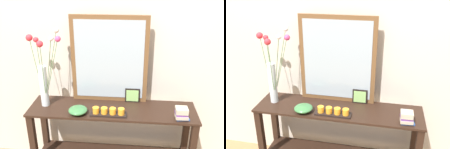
{
  "view_description": "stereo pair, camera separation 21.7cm",
  "coord_description": "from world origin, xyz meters",
  "views": [
    {
      "loc": [
        0.19,
        -1.99,
        1.95
      ],
      "look_at": [
        0.0,
        0.0,
        1.11
      ],
      "focal_mm": 40.5,
      "sensor_mm": 36.0,
      "label": 1
    },
    {
      "loc": [
        0.4,
        -1.96,
        1.95
      ],
      "look_at": [
        0.0,
        0.0,
        1.11
      ],
      "focal_mm": 40.5,
      "sensor_mm": 36.0,
      "label": 2
    }
  ],
  "objects": [
    {
      "name": "wall_back",
      "position": [
        0.0,
        0.31,
        1.35
      ],
      "size": [
        6.4,
        0.08,
        2.7
      ],
      "primitive_type": "cube",
      "color": "beige",
      "rests_on": "ground"
    },
    {
      "name": "candle_tray",
      "position": [
        -0.02,
        -0.11,
        0.8
      ],
      "size": [
        0.32,
        0.09,
        0.07
      ],
      "color": "black",
      "rests_on": "console_table"
    },
    {
      "name": "picture_frame_small",
      "position": [
        0.18,
        0.14,
        0.84
      ],
      "size": [
        0.14,
        0.01,
        0.14
      ],
      "color": "black",
      "rests_on": "console_table"
    },
    {
      "name": "book_stack",
      "position": [
        0.6,
        -0.12,
        0.82
      ],
      "size": [
        0.12,
        0.1,
        0.11
      ],
      "color": "#2D519E",
      "rests_on": "console_table"
    },
    {
      "name": "console_table",
      "position": [
        0.0,
        0.0,
        0.48
      ],
      "size": [
        1.52,
        0.39,
        0.77
      ],
      "color": "black",
      "rests_on": "ground"
    },
    {
      "name": "tall_vase_left",
      "position": [
        -0.61,
        0.01,
        1.09
      ],
      "size": [
        0.29,
        0.27,
        0.71
      ],
      "color": "silver",
      "rests_on": "console_table"
    },
    {
      "name": "mirror_leaning",
      "position": [
        -0.04,
        0.16,
        1.18
      ],
      "size": [
        0.7,
        0.03,
        0.82
      ],
      "color": "brown",
      "rests_on": "console_table"
    },
    {
      "name": "decorative_bowl",
      "position": [
        -0.29,
        -0.12,
        0.8
      ],
      "size": [
        0.17,
        0.17,
        0.06
      ],
      "color": "#38703D",
      "rests_on": "console_table"
    }
  ]
}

